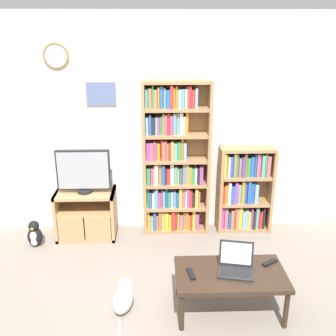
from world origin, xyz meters
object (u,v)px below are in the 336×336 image
at_px(tv_stand, 86,214).
at_px(remote_near_laptop, 270,263).
at_px(remote_far_from_laptop, 191,274).
at_px(cat, 124,297).
at_px(television, 83,172).
at_px(bookshelf_tall, 174,163).
at_px(bookshelf_short, 244,190).
at_px(penguin_figurine, 35,235).
at_px(laptop, 236,264).
at_px(coffee_table, 230,277).

xyz_separation_m(tv_stand, remote_near_laptop, (1.87, -1.27, 0.12)).
height_order(remote_far_from_laptop, cat, remote_far_from_laptop).
bearing_deg(television, remote_near_laptop, -34.04).
relative_size(bookshelf_tall, remote_near_laptop, 11.71).
xyz_separation_m(bookshelf_short, cat, (-1.38, -1.48, -0.40)).
height_order(bookshelf_tall, remote_far_from_laptop, bookshelf_tall).
height_order(television, remote_far_from_laptop, television).
height_order(remote_near_laptop, penguin_figurine, remote_near_laptop).
relative_size(bookshelf_short, cat, 1.97).
xyz_separation_m(bookshelf_tall, penguin_figurine, (-1.63, -0.34, -0.75)).
bearing_deg(remote_near_laptop, bookshelf_short, -33.54).
height_order(tv_stand, bookshelf_tall, bookshelf_tall).
distance_m(television, laptop, 2.08).
distance_m(remote_near_laptop, penguin_figurine, 2.67).
xyz_separation_m(coffee_table, penguin_figurine, (-2.06, 1.17, -0.21)).
xyz_separation_m(bookshelf_tall, coffee_table, (0.43, -1.51, -0.54)).
bearing_deg(cat, coffee_table, 12.44).
relative_size(tv_stand, bookshelf_tall, 0.38).
bearing_deg(bookshelf_short, television, -176.18).
bearing_deg(coffee_table, bookshelf_short, 74.16).
bearing_deg(bookshelf_tall, penguin_figurine, -168.13).
distance_m(tv_stand, remote_far_from_laptop, 1.82).
bearing_deg(coffee_table, remote_far_from_laptop, -176.03).
bearing_deg(coffee_table, penguin_figurine, 150.43).
distance_m(tv_stand, penguin_figurine, 0.63).
bearing_deg(cat, remote_far_from_laptop, 8.80).
relative_size(bookshelf_tall, cat, 3.42).
relative_size(tv_stand, remote_far_from_laptop, 4.24).
bearing_deg(remote_far_from_laptop, remote_near_laptop, -178.87).
bearing_deg(penguin_figurine, laptop, -28.32).
height_order(remote_far_from_laptop, penguin_figurine, remote_far_from_laptop).
xyz_separation_m(television, laptop, (1.53, -1.35, -0.38)).
bearing_deg(remote_near_laptop, penguin_figurine, 35.30).
bearing_deg(cat, remote_near_laptop, 18.47).
relative_size(bookshelf_short, coffee_table, 1.11).
height_order(television, laptop, television).
height_order(bookshelf_short, laptop, bookshelf_short).
xyz_separation_m(tv_stand, bookshelf_short, (1.92, 0.12, 0.23)).
bearing_deg(laptop, penguin_figurine, 163.21).
bearing_deg(tv_stand, television, -46.81).
distance_m(coffee_table, remote_far_from_laptop, 0.36).
bearing_deg(bookshelf_tall, remote_far_from_laptop, -86.84).
height_order(coffee_table, remote_far_from_laptop, remote_far_from_laptop).
height_order(laptop, penguin_figurine, laptop).
xyz_separation_m(television, penguin_figurine, (-0.58, -0.21, -0.70)).
relative_size(tv_stand, bookshelf_short, 0.65).
height_order(bookshelf_tall, cat, bookshelf_tall).
height_order(tv_stand, cat, tv_stand).
bearing_deg(bookshelf_tall, television, -173.04).
relative_size(tv_stand, penguin_figurine, 2.19).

